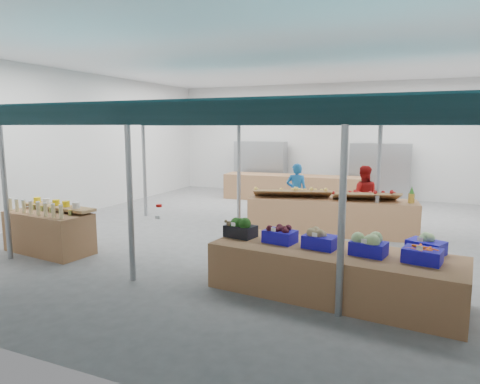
# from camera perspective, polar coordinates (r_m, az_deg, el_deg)

# --- Properties ---
(floor) EXTENTS (13.00, 13.00, 0.00)m
(floor) POSITION_cam_1_polar(r_m,az_deg,el_deg) (10.63, 3.71, -5.47)
(floor) COLOR slate
(floor) RESTS_ON ground
(hall) EXTENTS (13.00, 13.00, 13.00)m
(hall) POSITION_cam_1_polar(r_m,az_deg,el_deg) (11.67, 6.28, 8.87)
(hall) COLOR silver
(hall) RESTS_ON ground
(pole_grid) EXTENTS (10.00, 4.60, 3.00)m
(pole_grid) POSITION_cam_1_polar(r_m,az_deg,el_deg) (8.45, 4.55, 3.30)
(pole_grid) COLOR gray
(pole_grid) RESTS_ON floor
(awnings) EXTENTS (9.50, 7.08, 0.30)m
(awnings) POSITION_cam_1_polar(r_m,az_deg,el_deg) (8.41, 4.63, 9.88)
(awnings) COLOR #0B2A30
(awnings) RESTS_ON pole_grid
(back_shelving_left) EXTENTS (2.00, 0.50, 2.00)m
(back_shelving_left) POSITION_cam_1_polar(r_m,az_deg,el_deg) (16.88, 2.73, 3.26)
(back_shelving_left) COLOR #B23F33
(back_shelving_left) RESTS_ON floor
(back_shelving_right) EXTENTS (2.00, 0.50, 2.00)m
(back_shelving_right) POSITION_cam_1_polar(r_m,az_deg,el_deg) (15.85, 18.12, 2.48)
(back_shelving_right) COLOR #B23F33
(back_shelving_right) RESTS_ON floor
(bottle_shelf) EXTENTS (1.98, 1.32, 1.12)m
(bottle_shelf) POSITION_cam_1_polar(r_m,az_deg,el_deg) (9.80, -23.94, -4.70)
(bottle_shelf) COLOR brown
(bottle_shelf) RESTS_ON floor
(veg_counter) EXTENTS (3.88, 1.61, 0.73)m
(veg_counter) POSITION_cam_1_polar(r_m,az_deg,el_deg) (6.87, 12.24, -10.50)
(veg_counter) COLOR brown
(veg_counter) RESTS_ON floor
(fruit_counter) EXTENTS (4.10, 1.53, 0.86)m
(fruit_counter) POSITION_cam_1_polar(r_m,az_deg,el_deg) (10.75, 12.02, -3.15)
(fruit_counter) COLOR brown
(fruit_counter) RESTS_ON floor
(far_counter) EXTENTS (5.05, 1.39, 0.90)m
(far_counter) POSITION_cam_1_polar(r_m,az_deg,el_deg) (15.30, 7.20, 0.56)
(far_counter) COLOR brown
(far_counter) RESTS_ON floor
(crate_stack) EXTENTS (0.52, 0.37, 0.62)m
(crate_stack) POSITION_cam_1_polar(r_m,az_deg,el_deg) (7.32, 17.11, -9.97)
(crate_stack) COLOR #160FA8
(crate_stack) RESTS_ON floor
(vendor_left) EXTENTS (0.63, 0.46, 1.60)m
(vendor_left) POSITION_cam_1_polar(r_m,az_deg,el_deg) (12.02, 7.54, 0.01)
(vendor_left) COLOR #1A64AF
(vendor_left) RESTS_ON floor
(vendor_right) EXTENTS (0.86, 0.71, 1.60)m
(vendor_right) POSITION_cam_1_polar(r_m,az_deg,el_deg) (11.65, 16.07, -0.53)
(vendor_right) COLOR #9F1313
(vendor_right) RESTS_ON floor
(crate_broccoli) EXTENTS (0.56, 0.45, 0.35)m
(crate_broccoli) POSITION_cam_1_polar(r_m,az_deg,el_deg) (7.33, 0.08, -4.79)
(crate_broccoli) COLOR black
(crate_broccoli) RESTS_ON veg_counter
(crate_beets) EXTENTS (0.56, 0.45, 0.29)m
(crate_beets) POSITION_cam_1_polar(r_m,az_deg,el_deg) (7.02, 5.36, -5.65)
(crate_beets) COLOR #160FA8
(crate_beets) RESTS_ON veg_counter
(crate_celeriac) EXTENTS (0.56, 0.45, 0.31)m
(crate_celeriac) POSITION_cam_1_polar(r_m,az_deg,el_deg) (6.78, 10.67, -6.18)
(crate_celeriac) COLOR #160FA8
(crate_celeriac) RESTS_ON veg_counter
(crate_cabbage) EXTENTS (0.56, 0.45, 0.35)m
(crate_cabbage) POSITION_cam_1_polar(r_m,az_deg,el_deg) (6.60, 16.78, -6.71)
(crate_cabbage) COLOR #160FA8
(crate_cabbage) RESTS_ON veg_counter
(crate_carrots) EXTENTS (0.56, 0.45, 0.29)m
(crate_carrots) POSITION_cam_1_polar(r_m,az_deg,el_deg) (6.50, 23.14, -7.70)
(crate_carrots) COLOR #160FA8
(crate_carrots) RESTS_ON veg_counter
(sparrow) EXTENTS (0.12, 0.09, 0.11)m
(sparrow) POSITION_cam_1_polar(r_m,az_deg,el_deg) (7.28, -1.57, -4.16)
(sparrow) COLOR brown
(sparrow) RESTS_ON crate_broccoli
(pole_ribbon) EXTENTS (0.12, 0.12, 0.28)m
(pole_ribbon) POSITION_cam_1_polar(r_m,az_deg,el_deg) (8.36, -10.78, -1.95)
(pole_ribbon) COLOR red
(pole_ribbon) RESTS_ON pole_grid
(apple_heap_yellow) EXTENTS (2.02, 1.22, 0.27)m
(apple_heap_yellow) POSITION_cam_1_polar(r_m,az_deg,el_deg) (10.64, 6.96, 0.11)
(apple_heap_yellow) COLOR #997247
(apple_heap_yellow) RESTS_ON fruit_counter
(apple_heap_red) EXTENTS (1.64, 1.10, 0.27)m
(apple_heap_red) POSITION_cam_1_polar(r_m,az_deg,el_deg) (10.54, 16.49, -0.27)
(apple_heap_red) COLOR #997247
(apple_heap_red) RESTS_ON fruit_counter
(pineapple) EXTENTS (0.14, 0.14, 0.39)m
(pineapple) POSITION_cam_1_polar(r_m,az_deg,el_deg) (10.61, 21.90, -0.40)
(pineapple) COLOR #8C6019
(pineapple) RESTS_ON fruit_counter
(crate_extra) EXTENTS (0.60, 0.52, 0.32)m
(crate_extra) POSITION_cam_1_polar(r_m,az_deg,el_deg) (6.95, 23.58, -6.39)
(crate_extra) COLOR #160FA8
(crate_extra) RESTS_ON veg_counter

